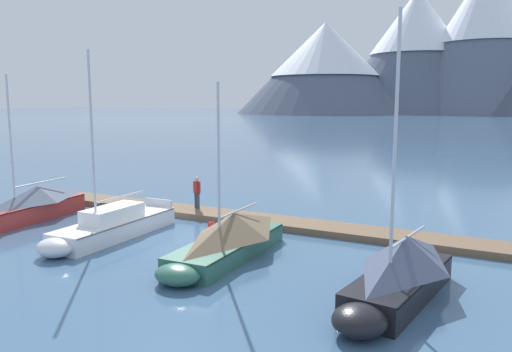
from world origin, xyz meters
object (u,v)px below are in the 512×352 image
(sailboat_nearest_berth, at_px, (28,205))
(sailboat_second_berth, at_px, (110,226))
(sailboat_mid_dock_starboard, at_px, (399,272))
(sailboat_mid_dock_port, at_px, (228,237))
(mooring_buoy_channel_marker, at_px, (212,225))
(person_on_dock, at_px, (197,190))

(sailboat_nearest_berth, bearing_deg, sailboat_second_berth, -6.95)
(sailboat_mid_dock_starboard, bearing_deg, sailboat_mid_dock_port, 167.84)
(sailboat_second_berth, xyz_separation_m, mooring_buoy_channel_marker, (3.09, 3.40, -0.36))
(sailboat_second_berth, distance_m, sailboat_mid_dock_port, 5.90)
(sailboat_nearest_berth, relative_size, sailboat_mid_dock_starboard, 0.88)
(sailboat_second_berth, bearing_deg, sailboat_mid_dock_port, -0.17)
(sailboat_nearest_berth, distance_m, sailboat_mid_dock_starboard, 18.68)
(sailboat_nearest_berth, height_order, person_on_dock, sailboat_nearest_berth)
(sailboat_nearest_berth, distance_m, mooring_buoy_channel_marker, 9.46)
(sailboat_mid_dock_starboard, bearing_deg, mooring_buoy_channel_marker, 152.89)
(sailboat_second_berth, bearing_deg, mooring_buoy_channel_marker, 47.74)
(sailboat_second_berth, height_order, sailboat_mid_dock_port, sailboat_second_berth)
(sailboat_nearest_berth, relative_size, person_on_dock, 4.36)
(sailboat_nearest_berth, height_order, sailboat_mid_dock_starboard, sailboat_mid_dock_starboard)
(sailboat_nearest_berth, height_order, sailboat_mid_dock_port, sailboat_nearest_berth)
(sailboat_second_berth, xyz_separation_m, sailboat_mid_dock_port, (5.90, -0.02, 0.22))
(sailboat_mid_dock_port, bearing_deg, mooring_buoy_channel_marker, 129.34)
(sailboat_second_berth, relative_size, mooring_buoy_channel_marker, 17.94)
(sailboat_nearest_berth, bearing_deg, mooring_buoy_channel_marker, 16.49)
(sailboat_mid_dock_port, xyz_separation_m, mooring_buoy_channel_marker, (-2.81, 3.42, -0.58))
(person_on_dock, bearing_deg, mooring_buoy_channel_marker, -45.83)
(sailboat_nearest_berth, height_order, mooring_buoy_channel_marker, sailboat_nearest_berth)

